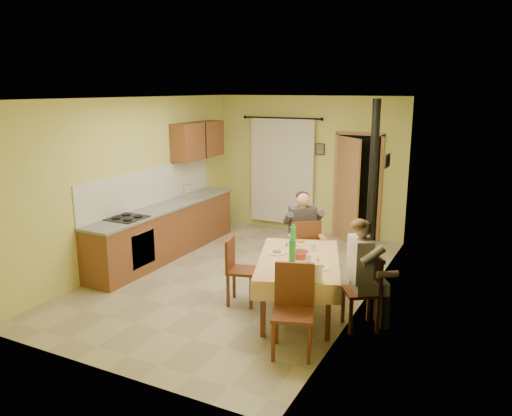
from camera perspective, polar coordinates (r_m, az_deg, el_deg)
The scene contains 17 objects.
floor at distance 8.02m, azimuth -1.94°, elevation -7.97°, with size 4.00×6.00×0.01m, color tan.
room_shell at distance 7.55m, azimuth -2.04°, elevation 4.99°, with size 4.04×6.04×2.82m.
kitchen_run at distance 9.07m, azimuth -10.26°, elevation -2.41°, with size 0.64×3.64×1.56m.
upper_cabinets at distance 9.91m, azimuth -6.63°, elevation 7.71°, with size 0.35×1.40×0.70m, color brown.
curtain at distance 10.45m, azimuth 2.97°, elevation 4.27°, with size 1.70×0.07×2.22m.
doorway at distance 9.91m, azimuth 10.99°, elevation 2.30°, with size 0.96×0.62×2.15m.
dining_table at distance 6.75m, azimuth 4.85°, elevation -8.81°, with size 1.56×1.99×0.76m.
tableware at distance 6.50m, azimuth 5.02°, elevation -5.50°, with size 1.02×1.48×0.33m.
chair_far at distance 7.81m, azimuth 5.32°, elevation -6.33°, with size 0.63×0.63×1.02m.
chair_near at distance 5.80m, azimuth 4.21°, elevation -13.63°, with size 0.57×0.57×1.02m.
chair_right at distance 6.48m, azimuth 11.94°, elevation -10.90°, with size 0.55×0.55×0.95m.
chair_left at distance 7.03m, azimuth -1.69°, elevation -8.61°, with size 0.47×0.47×0.94m.
man_far at distance 7.65m, azimuth 5.38°, elevation -2.16°, with size 0.65×0.64×1.39m.
man_right at distance 6.26m, azimuth 12.09°, elevation -5.99°, with size 0.63×0.65×1.39m.
stove_flue at distance 7.59m, azimuth 12.94°, elevation -1.43°, with size 0.24×0.24×2.80m.
picture_back at distance 10.15m, azimuth 7.33°, elevation 6.69°, with size 0.19×0.03×0.23m, color black.
picture_right at distance 7.99m, azimuth 14.79°, elevation 5.24°, with size 0.03×0.31×0.21m, color brown.
Camera 1 is at (3.58, -6.55, 2.94)m, focal length 35.00 mm.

